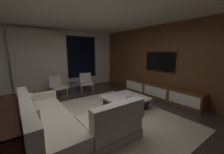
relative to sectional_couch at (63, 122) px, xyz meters
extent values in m
plane|color=#332B26|center=(0.83, 0.17, -0.29)|extent=(9.20, 9.20, 0.00)
cube|color=silver|center=(0.83, 3.83, 1.06)|extent=(6.60, 0.12, 2.70)
cube|color=black|center=(2.13, 3.77, 1.16)|extent=(1.52, 0.02, 2.02)
cube|color=black|center=(2.13, 3.75, 1.16)|extent=(1.40, 0.03, 1.90)
cube|color=beige|center=(0.28, 3.65, 1.01)|extent=(2.10, 0.12, 2.60)
cube|color=brown|center=(3.89, 0.17, 1.06)|extent=(0.12, 7.80, 2.70)
plane|color=silver|center=(0.83, 0.17, 2.41)|extent=(8.20, 8.20, 0.00)
cube|color=beige|center=(1.18, 0.07, -0.28)|extent=(3.20, 3.80, 0.01)
cube|color=#B1A997|center=(-0.24, 0.23, -0.20)|extent=(0.90, 2.50, 0.18)
cube|color=beige|center=(-0.24, 0.23, 0.01)|extent=(0.86, 2.42, 0.24)
cube|color=beige|center=(-0.59, 0.23, 0.33)|extent=(0.20, 2.50, 0.40)
cube|color=beige|center=(-0.24, 1.38, 0.22)|extent=(0.90, 0.20, 0.18)
cube|color=#B1A997|center=(0.74, -0.57, -0.20)|extent=(1.10, 0.90, 0.18)
cube|color=beige|center=(0.74, -0.57, 0.01)|extent=(1.07, 0.86, 0.24)
cube|color=beige|center=(0.74, -0.92, 0.33)|extent=(1.10, 0.20, 0.40)
cube|color=beige|center=(-0.47, 0.78, 0.29)|extent=(0.10, 0.36, 0.36)
cube|color=#B2A893|center=(-0.47, -0.07, 0.29)|extent=(0.10, 0.36, 0.36)
cube|color=black|center=(1.98, 0.30, -0.14)|extent=(1.00, 1.00, 0.30)
cube|color=white|center=(1.98, 0.30, 0.04)|extent=(1.16, 1.16, 0.06)
cube|color=#8E5993|center=(2.02, 0.10, 0.08)|extent=(0.21, 0.17, 0.03)
cube|color=#8FABD7|center=(2.02, 0.10, 0.11)|extent=(0.24, 0.17, 0.02)
cylinder|color=#B2ADA0|center=(1.98, 2.38, -0.11)|extent=(0.04, 0.04, 0.36)
cylinder|color=#B2ADA0|center=(1.52, 2.51, -0.11)|extent=(0.04, 0.04, 0.36)
cylinder|color=#B2ADA0|center=(2.12, 2.86, -0.11)|extent=(0.04, 0.04, 0.36)
cylinder|color=#B2ADA0|center=(1.66, 2.99, -0.11)|extent=(0.04, 0.04, 0.36)
cube|color=beige|center=(1.82, 2.68, 0.07)|extent=(0.67, 0.69, 0.08)
cube|color=beige|center=(1.89, 2.91, 0.30)|extent=(0.49, 0.21, 0.38)
cylinder|color=#B2ADA0|center=(0.91, 2.50, -0.11)|extent=(0.04, 0.04, 0.36)
cylinder|color=#B2ADA0|center=(0.44, 2.39, -0.11)|extent=(0.04, 0.04, 0.36)
cylinder|color=#B2ADA0|center=(0.80, 2.99, -0.11)|extent=(0.04, 0.04, 0.36)
cylinder|color=#B2ADA0|center=(0.33, 2.88, -0.11)|extent=(0.04, 0.04, 0.36)
cube|color=beige|center=(0.62, 2.69, 0.07)|extent=(0.65, 0.66, 0.08)
cube|color=beige|center=(0.57, 2.92, 0.30)|extent=(0.49, 0.18, 0.38)
cylinder|color=#333338|center=(1.13, 2.72, -0.06)|extent=(0.03, 0.03, 0.46)
cylinder|color=#333338|center=(1.33, 2.72, -0.06)|extent=(0.03, 0.03, 0.46)
cylinder|color=#333338|center=(1.23, 2.82, -0.06)|extent=(0.03, 0.03, 0.46)
cylinder|color=#333338|center=(1.23, 2.72, 0.16)|extent=(0.32, 0.32, 0.02)
cube|color=brown|center=(3.61, 0.27, -0.03)|extent=(0.44, 3.10, 0.52)
cube|color=white|center=(3.37, -0.77, 0.00)|extent=(0.02, 0.93, 0.33)
cube|color=white|center=(3.37, 0.27, 0.00)|extent=(0.02, 0.93, 0.33)
cube|color=white|center=(3.37, 1.32, 0.00)|extent=(0.02, 0.93, 0.33)
cube|color=black|center=(3.56, -0.58, -0.17)|extent=(0.33, 0.68, 0.19)
cube|color=#D4B154|center=(3.56, -0.84, -0.18)|extent=(0.03, 0.04, 0.18)
cube|color=#46456D|center=(3.56, -0.71, -0.18)|extent=(0.03, 0.04, 0.17)
cube|color=#D372C3|center=(3.56, -0.58, -0.18)|extent=(0.03, 0.04, 0.18)
cube|color=#CCA994|center=(3.56, -0.45, -0.17)|extent=(0.03, 0.04, 0.18)
cube|color=#5353CD|center=(3.56, -0.32, -0.18)|extent=(0.03, 0.04, 0.18)
cube|color=black|center=(3.78, 0.42, 1.06)|extent=(0.04, 1.23, 0.71)
cube|color=black|center=(3.78, 0.42, 1.06)|extent=(0.05, 1.19, 0.67)
cube|color=black|center=(-0.91, 0.13, 0.43)|extent=(0.40, 2.10, 0.04)
cube|color=black|center=(-0.91, 0.13, -0.15)|extent=(0.38, 2.04, 0.03)
cube|color=black|center=(-0.91, 1.16, 0.08)|extent=(0.40, 0.04, 0.74)
cube|color=black|center=(-0.91, 0.13, 0.08)|extent=(0.38, 0.03, 0.74)
cube|color=white|center=(-0.92, -0.39, -0.01)|extent=(0.18, 0.04, 0.25)
cube|color=silver|center=(-0.91, -0.21, -0.01)|extent=(0.18, 0.04, 0.25)
cube|color=silver|center=(-0.92, -0.04, -0.01)|extent=(0.18, 0.04, 0.25)
cube|color=white|center=(-0.91, 0.13, -0.02)|extent=(0.18, 0.04, 0.23)
cube|color=silver|center=(-0.91, 0.30, -0.01)|extent=(0.18, 0.04, 0.25)
cube|color=white|center=(-0.92, 0.47, -0.01)|extent=(0.18, 0.04, 0.25)
cube|color=silver|center=(-0.92, 0.65, -0.01)|extent=(0.18, 0.04, 0.25)
cube|color=white|center=(-0.90, 0.82, -0.01)|extent=(0.18, 0.04, 0.26)
cube|color=silver|center=(-0.92, 0.99, -0.01)|extent=(0.18, 0.04, 0.24)
camera|label=1|loc=(-0.71, -2.70, 1.43)|focal=21.96mm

